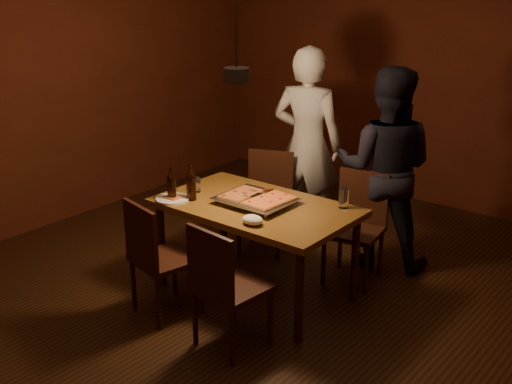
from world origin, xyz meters
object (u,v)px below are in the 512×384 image
Objects in this scene: diner_white at (307,145)px; diner_dark at (385,169)px; chair_near_left at (155,249)px; beer_bottle_a at (171,184)px; chair_near_right at (223,278)px; plate_slice at (173,199)px; chair_far_left at (267,192)px; beer_bottle_b at (191,183)px; pendant_lamp at (236,73)px; dining_table at (256,213)px; pizza_tray at (256,201)px; chair_far_right at (358,216)px.

diner_dark is at bearing 159.86° from diner_white.
diner_white is (-0.00, 1.93, 0.37)m from chair_near_left.
chair_near_left is at bearing -61.53° from beer_bottle_a.
chair_near_right is 1.02m from plate_slice.
beer_bottle_b reaches higher than chair_far_left.
chair_near_right is 1.40m from pendant_lamp.
dining_table is 3.09× the size of chair_near_right.
beer_bottle_a is (-0.56, -0.34, 0.11)m from pizza_tray.
chair_near_left is (-0.82, -1.48, 0.00)m from chair_far_right.
plate_slice is at bearing -141.22° from beer_bottle_b.
dining_table is 0.87× the size of diner_dark.
pizza_tray is 0.66m from beer_bottle_a.
pizza_tray is 0.65m from plate_slice.
chair_far_right is at bearing 73.19° from chair_near_left.
diner_dark is (0.85, 1.84, 0.32)m from chair_near_left.
pendant_lamp reaches higher than diner_dark.
chair_far_left is 0.98× the size of pizza_tray.
beer_bottle_b is at bearing 38.78° from plate_slice.
diner_white is (-0.82, 0.45, 0.37)m from chair_far_right.
chair_far_right is at bearing 158.57° from chair_far_left.
diner_dark is (0.49, 1.11, 0.18)m from dining_table.
diner_dark is (0.03, 0.36, 0.32)m from chair_far_right.
chair_far_left is 2.06× the size of plate_slice.
pizza_tray is at bearing 31.02° from beer_bottle_a.
diner_white is at bearing 86.21° from beer_bottle_b.
pizza_tray reaches higher than plate_slice.
chair_far_left is 2.09× the size of beer_bottle_a.
plate_slice is at bearing -165.34° from pendant_lamp.
dining_table is 5.37× the size of beer_bottle_b.
pizza_tray is 2.13× the size of beer_bottle_a.
diner_white is at bearing 114.89° from chair_near_right.
beer_bottle_b reaches higher than chair_near_left.
dining_table is 0.69m from beer_bottle_a.
diner_dark is (0.97, 0.35, 0.32)m from chair_far_left.
beer_bottle_a reaches higher than chair_far_left.
chair_far_left reaches higher than plate_slice.
pendant_lamp reaches higher than plate_slice.
chair_near_right is at bearing 9.28° from chair_near_left.
pendant_lamp is (-0.36, 0.58, 1.22)m from chair_near_right.
chair_near_right is at bearing -65.38° from pizza_tray.
diner_white is at bearing 82.15° from plate_slice.
pizza_tray is at bearing 84.27° from pendant_lamp.
diner_white is (-0.35, 1.19, 0.13)m from pizza_tray.
diner_white is at bearing 103.42° from pendant_lamp.
dining_table is 3.00× the size of chair_near_left.
beer_bottle_a reaches higher than chair_far_right.
chair_near_left is 0.51m from plate_slice.
dining_table is 0.55m from beer_bottle_b.
chair_far_right is (0.94, -0.01, 0.00)m from chair_far_left.
chair_near_left is 0.57m from beer_bottle_a.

